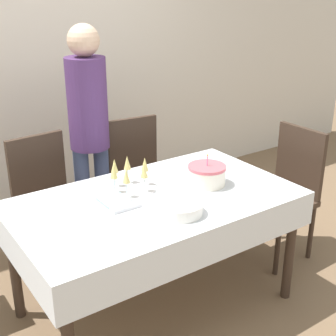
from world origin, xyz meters
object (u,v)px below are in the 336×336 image
(dining_chair_far_left, at_px, (47,200))
(birthday_cake, at_px, (207,175))
(dining_chair_right_end, at_px, (287,188))
(plate_stack_main, at_px, (180,208))
(dining_chair_far_right, at_px, (139,176))
(person_standing, at_px, (89,121))
(champagne_tray, at_px, (129,177))

(dining_chair_far_left, xyz_separation_m, birthday_cake, (0.73, -0.81, 0.29))
(dining_chair_far_left, relative_size, dining_chair_right_end, 1.00)
(dining_chair_far_left, height_order, plate_stack_main, dining_chair_far_left)
(dining_chair_far_right, xyz_separation_m, birthday_cake, (-0.01, -0.81, 0.29))
(dining_chair_right_end, relative_size, person_standing, 0.58)
(dining_chair_right_end, height_order, plate_stack_main, dining_chair_right_end)
(champagne_tray, distance_m, plate_stack_main, 0.44)
(person_standing, bearing_deg, dining_chair_right_end, -38.34)
(person_standing, bearing_deg, dining_chair_far_left, -166.41)
(dining_chair_far_right, height_order, champagne_tray, dining_chair_far_right)
(birthday_cake, xyz_separation_m, champagne_tray, (-0.43, 0.21, 0.02))
(plate_stack_main, relative_size, person_standing, 0.14)
(dining_chair_far_left, height_order, person_standing, person_standing)
(dining_chair_far_left, height_order, birthday_cake, dining_chair_far_left)
(champagne_tray, xyz_separation_m, plate_stack_main, (0.06, -0.43, -0.05))
(birthday_cake, height_order, person_standing, person_standing)
(champagne_tray, bearing_deg, dining_chair_far_right, 54.14)
(dining_chair_far_left, relative_size, birthday_cake, 4.15)
(dining_chair_far_right, relative_size, champagne_tray, 2.89)
(dining_chair_far_right, height_order, person_standing, person_standing)
(dining_chair_far_right, distance_m, birthday_cake, 0.86)
(champagne_tray, relative_size, plate_stack_main, 1.40)
(dining_chair_far_left, xyz_separation_m, dining_chair_right_end, (1.50, -0.79, 0.00))
(birthday_cake, distance_m, champagne_tray, 0.48)
(birthday_cake, bearing_deg, person_standing, 110.80)
(dining_chair_far_left, distance_m, dining_chair_right_end, 1.70)
(birthday_cake, relative_size, champagne_tray, 0.70)
(champagne_tray, height_order, person_standing, person_standing)
(dining_chair_right_end, bearing_deg, champagne_tray, 171.16)
(dining_chair_right_end, bearing_deg, dining_chair_far_left, 152.30)
(plate_stack_main, bearing_deg, birthday_cake, 31.66)
(champagne_tray, bearing_deg, birthday_cake, -25.74)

